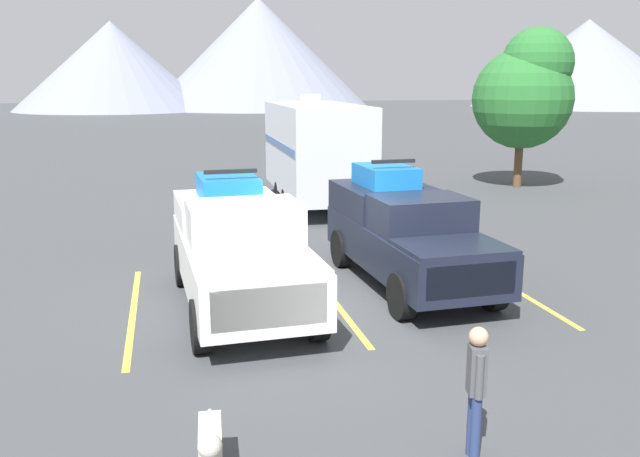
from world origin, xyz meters
The scene contains 11 objects.
ground_plane centered at (0.00, 0.00, 0.00)m, with size 240.00×240.00×0.00m, color #3F4244.
pickup_truck_a centered at (-1.83, 0.38, 1.18)m, with size 2.42×5.57×2.54m.
pickup_truck_b centered at (1.77, 1.12, 1.15)m, with size 2.33×5.48×2.57m.
lot_stripe_a centered at (-3.84, 0.46, 0.00)m, with size 0.12×5.50×0.01m, color gold.
lot_stripe_b centered at (0.00, 0.46, 0.00)m, with size 0.12×5.50×0.01m, color gold.
lot_stripe_c centered at (3.84, 0.46, 0.00)m, with size 0.12×5.50×0.01m, color gold.
camper_trailer_a centered at (1.86, 10.17, 1.98)m, with size 2.66×7.85×3.76m.
person_a centered at (0.19, -5.58, 0.92)m, with size 0.23×0.35×1.60m.
dog centered at (-2.78, -5.34, 0.47)m, with size 0.30×0.98×0.69m.
tree_a centered at (10.81, 12.37, 3.86)m, with size 3.92×3.92×6.26m.
mountain_ridge centered at (7.60, 85.44, 6.54)m, with size 160.09×42.89×15.88m.
Camera 1 is at (-3.09, -12.01, 4.29)m, focal length 37.70 mm.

